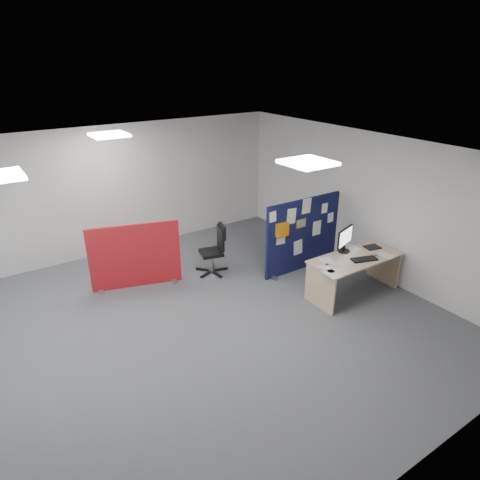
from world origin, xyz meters
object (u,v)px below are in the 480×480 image
red_divider (135,257)px  navy_divider (302,235)px  monitor_main (345,239)px  office_chair (216,246)px  main_desk (353,265)px

red_divider → navy_divider: bearing=-4.4°
monitor_main → office_chair: (-1.59, 1.80, -0.43)m
main_desk → office_chair: (-1.60, 2.04, -0.01)m
office_chair → monitor_main: bearing=-34.0°
monitor_main → red_divider: 3.78m
navy_divider → office_chair: size_ratio=1.83×
main_desk → red_divider: (-3.10, 2.38, 0.05)m
navy_divider → main_desk: bearing=-84.2°
navy_divider → main_desk: (0.12, -1.22, -0.18)m
red_divider → main_desk: bearing=-20.7°
navy_divider → office_chair: 1.70m
navy_divider → monitor_main: bearing=-83.3°
main_desk → office_chair: bearing=128.1°
main_desk → monitor_main: monitor_main is taller
main_desk → red_divider: 3.91m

